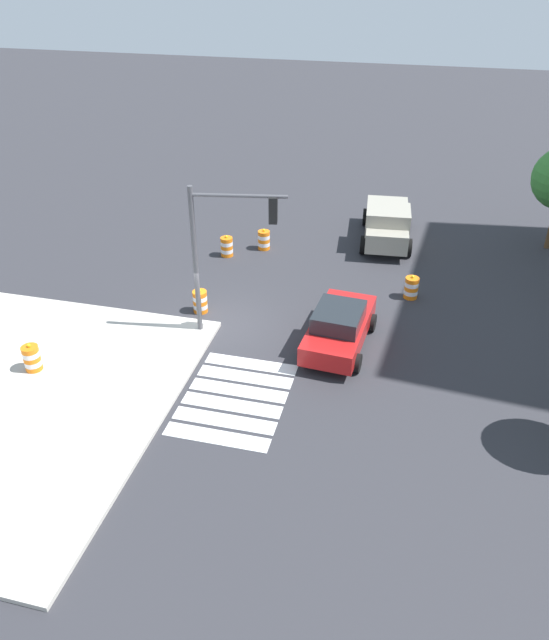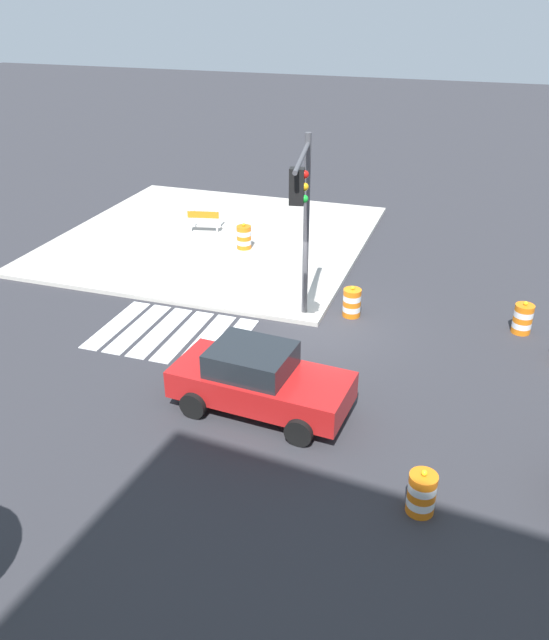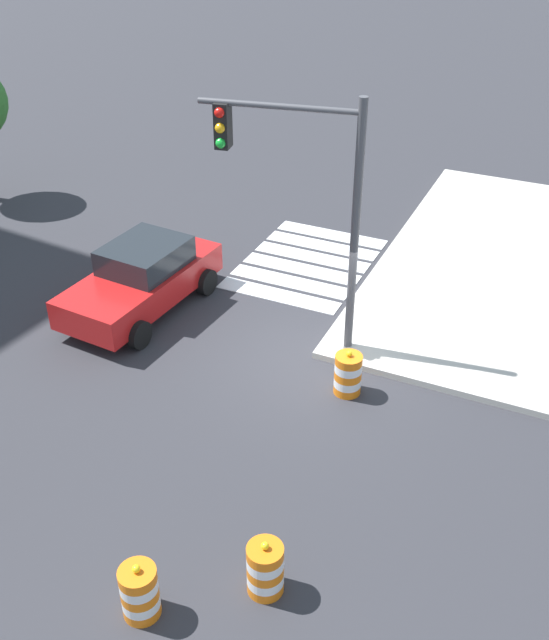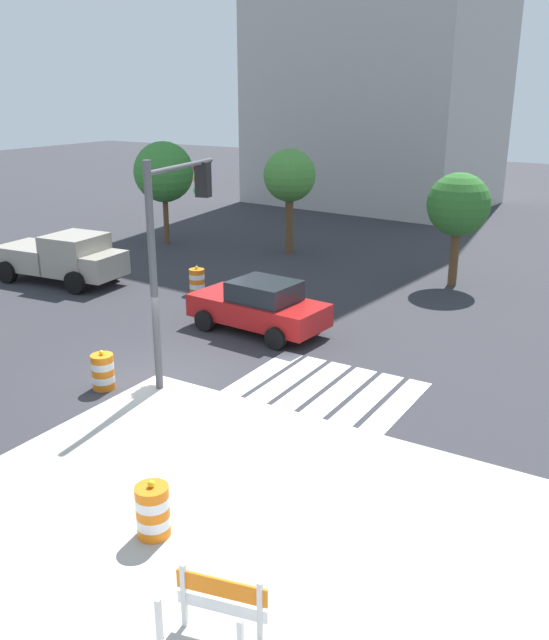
# 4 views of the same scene
# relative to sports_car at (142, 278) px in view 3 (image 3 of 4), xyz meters

# --- Properties ---
(ground_plane) EXTENTS (120.00, 120.00, 0.00)m
(ground_plane) POSITION_rel_sports_car_xyz_m (-0.27, -4.52, -0.81)
(ground_plane) COLOR #2D2D33
(crosswalk_stripes) EXTENTS (4.35, 3.20, 0.02)m
(crosswalk_stripes) POSITION_rel_sports_car_xyz_m (3.73, -2.72, -0.80)
(crosswalk_stripes) COLOR silver
(crosswalk_stripes) RESTS_ON ground
(sports_car) EXTENTS (4.43, 2.40, 1.63)m
(sports_car) POSITION_rel_sports_car_xyz_m (0.00, 0.00, 0.00)
(sports_car) COLOR red
(sports_car) RESTS_ON ground
(traffic_barrel_near_corner) EXTENTS (0.56, 0.56, 1.02)m
(traffic_barrel_near_corner) POSITION_rel_sports_car_xyz_m (-7.23, -4.67, -0.36)
(traffic_barrel_near_corner) COLOR orange
(traffic_barrel_near_corner) RESTS_ON ground
(traffic_barrel_crosswalk_end) EXTENTS (0.56, 0.56, 1.02)m
(traffic_barrel_crosswalk_end) POSITION_rel_sports_car_xyz_m (-6.11, -6.14, -0.36)
(traffic_barrel_crosswalk_end) COLOR orange
(traffic_barrel_crosswalk_end) RESTS_ON ground
(traffic_barrel_median_far) EXTENTS (0.56, 0.56, 1.02)m
(traffic_barrel_median_far) POSITION_rel_sports_car_xyz_m (-1.06, -5.61, -0.36)
(traffic_barrel_median_far) COLOR orange
(traffic_barrel_median_far) RESTS_ON ground
(traffic_light_pole) EXTENTS (0.86, 3.25, 5.50)m
(traffic_light_pole) POSITION_rel_sports_car_xyz_m (0.12, -4.00, 3.10)
(traffic_light_pole) COLOR #4C4C51
(traffic_light_pole) RESTS_ON sidewalk_corner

